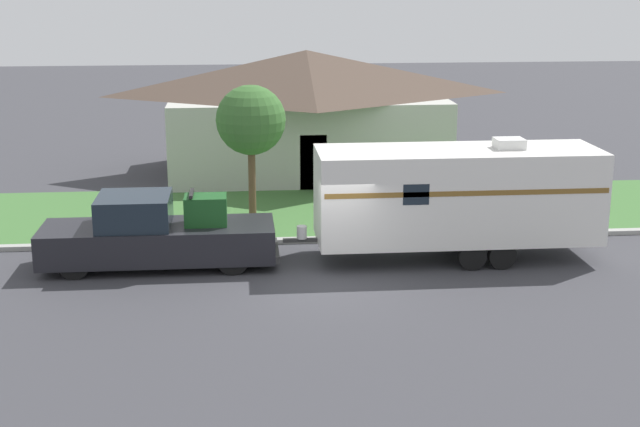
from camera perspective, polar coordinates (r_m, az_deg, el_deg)
ground_plane at (r=23.35m, az=0.61°, el=-4.49°), size 120.00×120.00×0.00m
curb_strip at (r=26.88m, az=-0.21°, el=-1.70°), size 80.00×0.30×0.14m
lawn_strip at (r=30.40m, az=-0.81°, el=0.17°), size 80.00×7.00×0.03m
house_across_street at (r=36.07m, az=-0.87°, el=6.65°), size 11.63×7.04×4.94m
pickup_truck at (r=24.84m, az=-10.42°, el=-1.36°), size 6.47×2.09×2.10m
travel_trailer at (r=25.22m, az=8.78°, el=1.21°), size 8.84×2.49×3.42m
mailbox at (r=28.74m, az=11.30°, el=1.00°), size 0.48×0.20×1.28m
tree_in_yard at (r=28.48m, az=-4.45°, el=5.94°), size 2.23×2.23×4.47m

